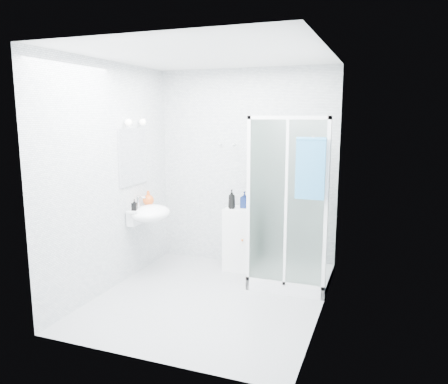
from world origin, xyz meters
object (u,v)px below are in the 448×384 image
at_px(shampoo_bottle_a, 232,199).
at_px(soap_dispenser_black, 134,205).
at_px(shampoo_bottle_b, 245,200).
at_px(soap_dispenser_orange, 148,198).
at_px(shower_enclosure, 285,247).
at_px(wall_basin, 149,214).
at_px(hand_towel, 310,167).
at_px(storage_cabinet, 239,239).

relative_size(shampoo_bottle_a, soap_dispenser_black, 1.79).
distance_m(shampoo_bottle_b, soap_dispenser_orange, 1.24).
xyz_separation_m(shower_enclosure, wall_basin, (-1.66, -0.32, 0.35)).
relative_size(shower_enclosure, hand_towel, 3.06).
bearing_deg(soap_dispenser_orange, storage_cabinet, 20.70).
height_order(hand_towel, shampoo_bottle_b, hand_towel).
xyz_separation_m(shower_enclosure, soap_dispenser_orange, (-1.76, -0.14, 0.51)).
relative_size(storage_cabinet, hand_towel, 1.26).
distance_m(hand_towel, soap_dispenser_orange, 2.18).
bearing_deg(soap_dispenser_orange, soap_dispenser_black, -89.19).
distance_m(shampoo_bottle_a, soap_dispenser_orange, 1.07).
distance_m(shower_enclosure, wall_basin, 1.72).
relative_size(shampoo_bottle_a, soap_dispenser_orange, 1.32).
relative_size(wall_basin, hand_towel, 0.86).
bearing_deg(shampoo_bottle_b, soap_dispenser_black, -145.09).
height_order(shower_enclosure, soap_dispenser_black, shower_enclosure).
height_order(shampoo_bottle_a, shampoo_bottle_b, shampoo_bottle_a).
distance_m(shampoo_bottle_b, soap_dispenser_black, 1.40).
bearing_deg(soap_dispenser_orange, shower_enclosure, 4.52).
bearing_deg(shampoo_bottle_a, shower_enclosure, -16.42).
distance_m(shampoo_bottle_a, soap_dispenser_black, 1.23).
relative_size(wall_basin, soap_dispenser_black, 4.08).
height_order(shampoo_bottle_b, soap_dispenser_orange, soap_dispenser_orange).
bearing_deg(soap_dispenser_black, hand_towel, 2.16).
height_order(storage_cabinet, hand_towel, hand_towel).
distance_m(storage_cabinet, soap_dispenser_orange, 1.29).
height_order(wall_basin, soap_dispenser_orange, soap_dispenser_orange).
bearing_deg(soap_dispenser_black, soap_dispenser_orange, 90.81).
distance_m(wall_basin, hand_towel, 2.11).
distance_m(wall_basin, soap_dispenser_black, 0.24).
relative_size(shower_enclosure, storage_cabinet, 2.44).
relative_size(storage_cabinet, soap_dispenser_black, 5.97).
bearing_deg(shower_enclosure, soap_dispenser_black, -164.72).
distance_m(hand_towel, shampoo_bottle_b, 1.31).
distance_m(storage_cabinet, hand_towel, 1.61).
xyz_separation_m(wall_basin, shampoo_bottle_b, (1.04, 0.64, 0.13)).
relative_size(hand_towel, soap_dispenser_black, 4.75).
relative_size(hand_towel, soap_dispenser_orange, 3.51).
distance_m(storage_cabinet, shampoo_bottle_b, 0.52).
bearing_deg(soap_dispenser_orange, wall_basin, -58.58).
bearing_deg(shampoo_bottle_a, wall_basin, -149.18).
xyz_separation_m(shampoo_bottle_a, shampoo_bottle_b, (0.14, 0.10, -0.02)).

